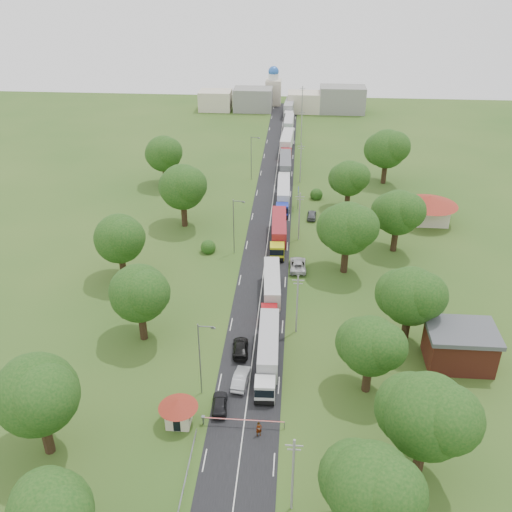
# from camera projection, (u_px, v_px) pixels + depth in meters

# --- Properties ---
(ground) EXTENTS (260.00, 260.00, 0.00)m
(ground) POSITION_uv_depth(u_px,v_px,m) (260.00, 302.00, 84.93)
(ground) COLOR #2D521B
(ground) RESTS_ON ground
(road) EXTENTS (8.00, 200.00, 0.04)m
(road) POSITION_uv_depth(u_px,v_px,m) (268.00, 241.00, 102.39)
(road) COLOR black
(road) RESTS_ON ground
(boom_barrier) EXTENTS (9.22, 0.35, 1.18)m
(boom_barrier) POSITION_uv_depth(u_px,v_px,m) (231.00, 420.00, 62.76)
(boom_barrier) COLOR slate
(boom_barrier) RESTS_ON ground
(guard_booth) EXTENTS (4.40, 4.40, 3.45)m
(guard_booth) POSITION_uv_depth(u_px,v_px,m) (178.00, 408.00, 62.54)
(guard_booth) COLOR beige
(guard_booth) RESTS_ON ground
(guard_rail) EXTENTS (0.10, 17.00, 1.70)m
(guard_rail) POSITION_uv_depth(u_px,v_px,m) (182.00, 501.00, 54.71)
(guard_rail) COLOR slate
(guard_rail) RESTS_ON ground
(info_sign) EXTENTS (0.12, 3.10, 4.10)m
(info_sign) POSITION_uv_depth(u_px,v_px,m) (298.00, 194.00, 113.69)
(info_sign) COLOR slate
(info_sign) RESTS_ON ground
(pole_0) EXTENTS (1.60, 0.24, 9.00)m
(pole_0) POSITION_uv_depth(u_px,v_px,m) (293.00, 474.00, 51.74)
(pole_0) COLOR gray
(pole_0) RESTS_ON ground
(pole_1) EXTENTS (1.60, 0.24, 9.00)m
(pole_1) POSITION_uv_depth(u_px,v_px,m) (297.00, 303.00, 76.18)
(pole_1) COLOR gray
(pole_1) RESTS_ON ground
(pole_2) EXTENTS (1.60, 0.24, 9.00)m
(pole_2) POSITION_uv_depth(u_px,v_px,m) (299.00, 216.00, 100.63)
(pole_2) COLOR gray
(pole_2) RESTS_ON ground
(pole_3) EXTENTS (1.60, 0.24, 9.00)m
(pole_3) POSITION_uv_depth(u_px,v_px,m) (301.00, 162.00, 125.08)
(pole_3) COLOR gray
(pole_3) RESTS_ON ground
(pole_4) EXTENTS (1.60, 0.24, 9.00)m
(pole_4) POSITION_uv_depth(u_px,v_px,m) (302.00, 126.00, 149.52)
(pole_4) COLOR gray
(pole_4) RESTS_ON ground
(pole_5) EXTENTS (1.60, 0.24, 9.00)m
(pole_5) POSITION_uv_depth(u_px,v_px,m) (302.00, 100.00, 173.97)
(pole_5) COLOR gray
(pole_5) RESTS_ON ground
(lamp_0) EXTENTS (2.03, 0.22, 10.00)m
(lamp_0) POSITION_uv_depth(u_px,v_px,m) (201.00, 356.00, 65.15)
(lamp_0) COLOR slate
(lamp_0) RESTS_ON ground
(lamp_1) EXTENTS (2.03, 0.22, 10.00)m
(lamp_1) POSITION_uv_depth(u_px,v_px,m) (235.00, 224.00, 95.71)
(lamp_1) COLOR slate
(lamp_1) RESTS_ON ground
(lamp_2) EXTENTS (2.03, 0.22, 10.00)m
(lamp_2) POSITION_uv_depth(u_px,v_px,m) (252.00, 156.00, 126.26)
(lamp_2) COLOR slate
(lamp_2) RESTS_ON ground
(tree_0) EXTENTS (8.80, 8.80, 11.07)m
(tree_0) POSITION_uv_depth(u_px,v_px,m) (371.00, 486.00, 47.59)
(tree_0) COLOR #382616
(tree_0) RESTS_ON ground
(tree_1) EXTENTS (9.60, 9.60, 12.05)m
(tree_1) POSITION_uv_depth(u_px,v_px,m) (427.00, 415.00, 53.88)
(tree_1) COLOR #382616
(tree_1) RESTS_ON ground
(tree_2) EXTENTS (8.00, 8.00, 10.10)m
(tree_2) POSITION_uv_depth(u_px,v_px,m) (371.00, 345.00, 65.21)
(tree_2) COLOR #382616
(tree_2) RESTS_ON ground
(tree_3) EXTENTS (8.80, 8.80, 11.07)m
(tree_3) POSITION_uv_depth(u_px,v_px,m) (410.00, 295.00, 73.25)
(tree_3) COLOR #382616
(tree_3) RESTS_ON ground
(tree_4) EXTENTS (9.60, 9.60, 12.05)m
(tree_4) POSITION_uv_depth(u_px,v_px,m) (347.00, 228.00, 89.14)
(tree_4) COLOR #382616
(tree_4) RESTS_ON ground
(tree_5) EXTENTS (8.80, 8.80, 11.07)m
(tree_5) POSITION_uv_depth(u_px,v_px,m) (398.00, 212.00, 95.81)
(tree_5) COLOR #382616
(tree_5) RESTS_ON ground
(tree_6) EXTENTS (8.00, 8.00, 10.10)m
(tree_6) POSITION_uv_depth(u_px,v_px,m) (349.00, 178.00, 111.42)
(tree_6) COLOR #382616
(tree_6) RESTS_ON ground
(tree_7) EXTENTS (9.60, 9.60, 12.05)m
(tree_7) POSITION_uv_depth(u_px,v_px,m) (387.00, 149.00, 123.32)
(tree_7) COLOR #382616
(tree_7) RESTS_ON ground
(tree_8) EXTENTS (8.00, 8.00, 10.10)m
(tree_8) POSITION_uv_depth(u_px,v_px,m) (51.00, 512.00, 46.14)
(tree_8) COLOR #382616
(tree_8) RESTS_ON ground
(tree_9) EXTENTS (9.60, 9.60, 12.05)m
(tree_9) POSITION_uv_depth(u_px,v_px,m) (37.00, 393.00, 56.44)
(tree_9) COLOR #382616
(tree_9) RESTS_ON ground
(tree_10) EXTENTS (8.80, 8.80, 11.07)m
(tree_10) POSITION_uv_depth(u_px,v_px,m) (139.00, 292.00, 73.86)
(tree_10) COLOR #382616
(tree_10) RESTS_ON ground
(tree_11) EXTENTS (8.80, 8.80, 11.07)m
(tree_11) POSITION_uv_depth(u_px,v_px,m) (119.00, 238.00, 87.42)
(tree_11) COLOR #382616
(tree_11) RESTS_ON ground
(tree_12) EXTENTS (9.60, 9.60, 12.05)m
(tree_12) POSITION_uv_depth(u_px,v_px,m) (182.00, 187.00, 104.19)
(tree_12) COLOR #382616
(tree_12) RESTS_ON ground
(tree_13) EXTENTS (8.80, 8.80, 11.07)m
(tree_13) POSITION_uv_depth(u_px,v_px,m) (164.00, 153.00, 122.48)
(tree_13) COLOR #382616
(tree_13) RESTS_ON ground
(house_brick) EXTENTS (8.60, 6.60, 5.20)m
(house_brick) POSITION_uv_depth(u_px,v_px,m) (460.00, 346.00, 71.42)
(house_brick) COLOR maroon
(house_brick) RESTS_ON ground
(house_cream) EXTENTS (10.08, 10.08, 5.80)m
(house_cream) POSITION_uv_depth(u_px,v_px,m) (430.00, 205.00, 107.34)
(house_cream) COLOR beige
(house_cream) RESTS_ON ground
(distant_town) EXTENTS (52.00, 8.00, 8.00)m
(distant_town) POSITION_uv_depth(u_px,v_px,m) (287.00, 100.00, 179.24)
(distant_town) COLOR gray
(distant_town) RESTS_ON ground
(church) EXTENTS (5.00, 5.00, 12.30)m
(church) POSITION_uv_depth(u_px,v_px,m) (273.00, 88.00, 185.62)
(church) COLOR beige
(church) RESTS_ON ground
(truck_0) EXTENTS (2.79, 14.48, 4.01)m
(truck_0) POSITION_uv_depth(u_px,v_px,m) (268.00, 352.00, 71.25)
(truck_0) COLOR silver
(truck_0) RESTS_ON ground
(truck_1) EXTENTS (3.06, 13.79, 3.81)m
(truck_1) POSITION_uv_depth(u_px,v_px,m) (272.00, 289.00, 84.44)
(truck_1) COLOR maroon
(truck_1) RESTS_ON ground
(truck_2) EXTENTS (2.97, 14.60, 4.04)m
(truck_2) POSITION_uv_depth(u_px,v_px,m) (279.00, 232.00, 100.82)
(truck_2) COLOR #C5C917
(truck_2) RESTS_ON ground
(truck_3) EXTENTS (2.73, 14.38, 3.98)m
(truck_3) POSITION_uv_depth(u_px,v_px,m) (283.00, 195.00, 115.48)
(truck_3) COLOR #1A2BA0
(truck_3) RESTS_ON ground
(truck_4) EXTENTS (2.86, 14.79, 4.09)m
(truck_4) POSITION_uv_depth(u_px,v_px,m) (285.00, 167.00, 129.86)
(truck_4) COLOR silver
(truck_4) RESTS_ON ground
(truck_5) EXTENTS (3.26, 15.55, 4.30)m
(truck_5) POSITION_uv_depth(u_px,v_px,m) (287.00, 143.00, 144.56)
(truck_5) COLOR maroon
(truck_5) RESTS_ON ground
(truck_6) EXTENTS (2.64, 14.06, 3.89)m
(truck_6) POSITION_uv_depth(u_px,v_px,m) (289.00, 125.00, 159.66)
(truck_6) COLOR #26673C
(truck_6) RESTS_ON ground
(truck_7) EXTENTS (3.39, 15.48, 4.27)m
(truck_7) POSITION_uv_depth(u_px,v_px,m) (289.00, 108.00, 175.26)
(truck_7) COLOR silver
(truck_7) RESTS_ON ground
(car_lane_front) EXTENTS (2.10, 4.41, 1.46)m
(car_lane_front) POSITION_uv_depth(u_px,v_px,m) (220.00, 404.00, 65.17)
(car_lane_front) COLOR black
(car_lane_front) RESTS_ON ground
(car_lane_mid) EXTENTS (2.12, 4.87, 1.56)m
(car_lane_mid) POSITION_uv_depth(u_px,v_px,m) (241.00, 378.00, 68.90)
(car_lane_mid) COLOR #A9ACB2
(car_lane_mid) RESTS_ON ground
(car_lane_rear) EXTENTS (2.40, 5.11, 1.44)m
(car_lane_rear) POSITION_uv_depth(u_px,v_px,m) (241.00, 348.00, 74.22)
(car_lane_rear) COLOR black
(car_lane_rear) RESTS_ON ground
(car_verge_near) EXTENTS (2.81, 5.78, 1.58)m
(car_verge_near) POSITION_uv_depth(u_px,v_px,m) (298.00, 265.00, 93.18)
(car_verge_near) COLOR #B2B2B2
(car_verge_near) RESTS_ON ground
(car_verge_far) EXTENTS (1.94, 4.36, 1.46)m
(car_verge_far) POSITION_uv_depth(u_px,v_px,m) (312.00, 215.00, 110.36)
(car_verge_far) COLOR #505357
(car_verge_far) RESTS_ON ground
(pedestrian_near) EXTENTS (0.77, 0.62, 1.83)m
(pedestrian_near) POSITION_uv_depth(u_px,v_px,m) (259.00, 429.00, 61.51)
(pedestrian_near) COLOR gray
(pedestrian_near) RESTS_ON ground
(pedestrian_booth) EXTENTS (1.19, 1.15, 1.94)m
(pedestrian_booth) POSITION_uv_depth(u_px,v_px,m) (184.00, 421.00, 62.53)
(pedestrian_booth) COLOR gray
(pedestrian_booth) RESTS_ON ground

